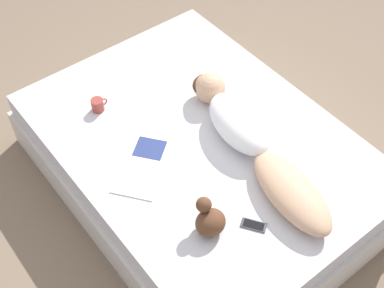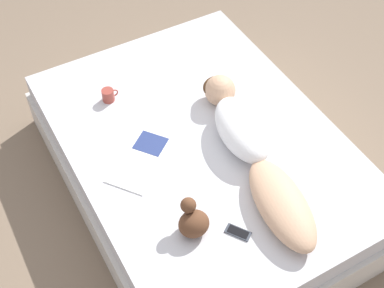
{
  "view_description": "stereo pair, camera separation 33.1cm",
  "coord_description": "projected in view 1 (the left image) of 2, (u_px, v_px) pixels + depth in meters",
  "views": [
    {
      "loc": [
        -1.43,
        -1.74,
        3.04
      ],
      "look_at": [
        -0.1,
        -0.04,
        0.52
      ],
      "focal_mm": 50.0,
      "sensor_mm": 36.0,
      "label": 1
    },
    {
      "loc": [
        -1.16,
        -1.92,
        3.04
      ],
      "look_at": [
        -0.1,
        -0.04,
        0.52
      ],
      "focal_mm": 50.0,
      "sensor_mm": 36.0,
      "label": 2
    }
  ],
  "objects": [
    {
      "name": "cell_phone",
      "position": [
        254.0,
        225.0,
        2.99
      ],
      "size": [
        0.13,
        0.15,
        0.01
      ],
      "rotation": [
        0.0,
        0.0,
        0.6
      ],
      "color": "#333842",
      "rests_on": "bed"
    },
    {
      "name": "plush_toy",
      "position": [
        210.0,
        220.0,
        2.91
      ],
      "size": [
        0.18,
        0.18,
        0.22
      ],
      "color": "brown",
      "rests_on": "bed"
    },
    {
      "name": "person",
      "position": [
        251.0,
        139.0,
        3.28
      ],
      "size": [
        0.48,
        1.42,
        0.21
      ],
      "rotation": [
        0.0,
        0.0,
        -0.17
      ],
      "color": "tan",
      "rests_on": "bed"
    },
    {
      "name": "open_magazine",
      "position": [
        144.0,
        163.0,
        3.28
      ],
      "size": [
        0.56,
        0.52,
        0.01
      ],
      "rotation": [
        0.0,
        0.0,
        0.66
      ],
      "color": "white",
      "rests_on": "bed"
    },
    {
      "name": "coffee_mug",
      "position": [
        98.0,
        105.0,
        3.55
      ],
      "size": [
        0.12,
        0.08,
        0.09
      ],
      "color": "#993D33",
      "rests_on": "bed"
    },
    {
      "name": "bed",
      "position": [
        200.0,
        161.0,
        3.6
      ],
      "size": [
        1.69,
        2.3,
        0.47
      ],
      "color": "beige",
      "rests_on": "ground_plane"
    },
    {
      "name": "ground_plane",
      "position": [
        200.0,
        181.0,
        3.77
      ],
      "size": [
        12.0,
        12.0,
        0.0
      ],
      "primitive_type": "plane",
      "color": "#7A6651"
    }
  ]
}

